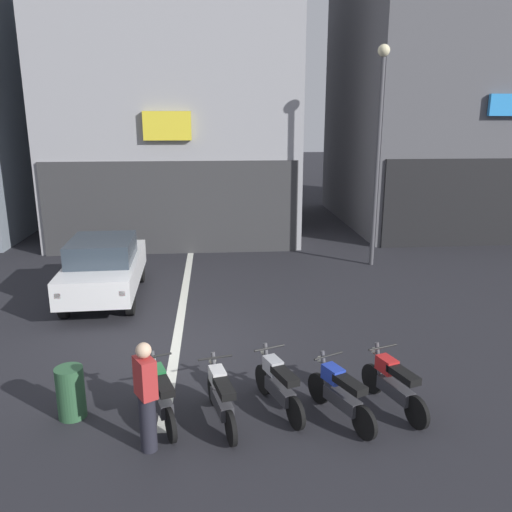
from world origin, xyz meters
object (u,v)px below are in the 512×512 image
object	(u,v)px
motorcycle_blue_row_right_mid	(340,393)
motorcycle_red_row_rightmost	(393,383)
street_lamp	(379,136)
motorcycle_green_row_leftmost	(161,394)
trash_bin	(71,393)
car_white_crossing_near	(104,266)
person_by_motorcycles	(146,396)
motorcycle_silver_row_centre	(278,384)
motorcycle_white_row_left_mid	(221,396)

from	to	relation	value
motorcycle_blue_row_right_mid	motorcycle_red_row_rightmost	distance (m)	0.96
street_lamp	motorcycle_blue_row_right_mid	bearing A→B (deg)	-109.95
motorcycle_green_row_leftmost	trash_bin	xyz separation A→B (m)	(-1.43, 0.22, -0.03)
car_white_crossing_near	motorcycle_green_row_leftmost	bearing A→B (deg)	-71.14
motorcycle_red_row_rightmost	person_by_motorcycles	distance (m)	3.95
motorcycle_green_row_leftmost	motorcycle_blue_row_right_mid	size ratio (longest dim) A/B	1.04
motorcycle_blue_row_right_mid	trash_bin	distance (m)	4.26
motorcycle_silver_row_centre	car_white_crossing_near	bearing A→B (deg)	124.22
street_lamp	motorcycle_red_row_rightmost	distance (m)	9.41
motorcycle_white_row_left_mid	trash_bin	bearing A→B (deg)	171.51
motorcycle_white_row_left_mid	motorcycle_silver_row_centre	distance (m)	0.98
street_lamp	motorcycle_green_row_leftmost	size ratio (longest dim) A/B	4.17
car_white_crossing_near	motorcycle_white_row_left_mid	world-z (taller)	car_white_crossing_near
motorcycle_blue_row_right_mid	trash_bin	world-z (taller)	motorcycle_blue_row_right_mid
motorcycle_green_row_leftmost	motorcycle_silver_row_centre	xyz separation A→B (m)	(1.87, 0.16, 0.00)
motorcycle_green_row_leftmost	motorcycle_white_row_left_mid	distance (m)	0.95
motorcycle_silver_row_centre	motorcycle_red_row_rightmost	xyz separation A→B (m)	(1.87, -0.13, 0.00)
trash_bin	motorcycle_red_row_rightmost	bearing A→B (deg)	-2.09
car_white_crossing_near	person_by_motorcycles	size ratio (longest dim) A/B	2.49
motorcycle_red_row_rightmost	person_by_motorcycles	bearing A→B (deg)	-168.66
motorcycle_white_row_left_mid	trash_bin	distance (m)	2.40
car_white_crossing_near	motorcycle_blue_row_right_mid	distance (m)	7.72
motorcycle_green_row_leftmost	person_by_motorcycles	bearing A→B (deg)	-98.42
motorcycle_silver_row_centre	motorcycle_red_row_rightmost	size ratio (longest dim) A/B	0.99
car_white_crossing_near	motorcycle_red_row_rightmost	size ratio (longest dim) A/B	2.60
car_white_crossing_near	trash_bin	distance (m)	5.67
motorcycle_white_row_left_mid	person_by_motorcycles	size ratio (longest dim) A/B	0.98
trash_bin	street_lamp	bearing A→B (deg)	48.11
motorcycle_white_row_left_mid	street_lamp	bearing A→B (deg)	59.74
car_white_crossing_near	person_by_motorcycles	distance (m)	6.85
motorcycle_silver_row_centre	trash_bin	xyz separation A→B (m)	(-3.30, 0.06, -0.03)
motorcycle_blue_row_right_mid	person_by_motorcycles	size ratio (longest dim) A/B	0.93
motorcycle_blue_row_right_mid	motorcycle_red_row_rightmost	size ratio (longest dim) A/B	0.97
car_white_crossing_near	motorcycle_white_row_left_mid	size ratio (longest dim) A/B	2.54
motorcycle_red_row_rightmost	motorcycle_green_row_leftmost	bearing A→B (deg)	-179.55
motorcycle_green_row_leftmost	trash_bin	distance (m)	1.45
motorcycle_white_row_left_mid	motorcycle_blue_row_right_mid	bearing A→B (deg)	-1.88
motorcycle_green_row_leftmost	motorcycle_red_row_rightmost	bearing A→B (deg)	0.45
street_lamp	motorcycle_blue_row_right_mid	world-z (taller)	street_lamp
street_lamp	car_white_crossing_near	bearing A→B (deg)	-161.90
motorcycle_red_row_rightmost	person_by_motorcycles	size ratio (longest dim) A/B	0.96
street_lamp	trash_bin	xyz separation A→B (m)	(-7.37, -8.22, -3.66)
car_white_crossing_near	street_lamp	distance (m)	8.93
street_lamp	motorcycle_green_row_leftmost	world-z (taller)	street_lamp
motorcycle_silver_row_centre	street_lamp	bearing A→B (deg)	63.83
street_lamp	person_by_motorcycles	distance (m)	11.45
car_white_crossing_near	trash_bin	bearing A→B (deg)	-84.30
car_white_crossing_near	motorcycle_blue_row_right_mid	xyz separation A→B (m)	(4.80, -6.04, -0.43)
car_white_crossing_near	motorcycle_blue_row_right_mid	size ratio (longest dim) A/B	2.69
motorcycle_white_row_left_mid	motorcycle_red_row_rightmost	distance (m)	2.81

